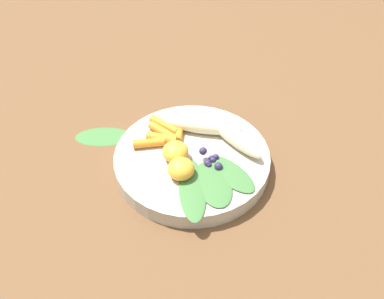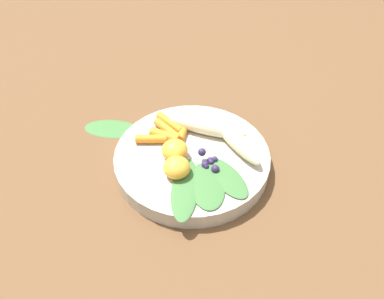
% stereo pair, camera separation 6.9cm
% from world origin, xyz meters
% --- Properties ---
extents(ground_plane, '(2.40, 2.40, 0.00)m').
position_xyz_m(ground_plane, '(0.00, 0.00, 0.00)').
color(ground_plane, brown).
extents(bowl, '(0.28, 0.28, 0.03)m').
position_xyz_m(bowl, '(0.00, 0.00, 0.02)').
color(bowl, '#B2AD9E').
rests_on(bowl, ground_plane).
extents(banana_peeled_left, '(0.05, 0.15, 0.03)m').
position_xyz_m(banana_peeled_left, '(-0.06, -0.00, 0.05)').
color(banana_peeled_left, beige).
rests_on(banana_peeled_left, bowl).
extents(banana_peeled_right, '(0.11, 0.14, 0.03)m').
position_xyz_m(banana_peeled_right, '(-0.05, 0.06, 0.05)').
color(banana_peeled_right, beige).
rests_on(banana_peeled_right, bowl).
extents(orange_segment_near, '(0.04, 0.04, 0.03)m').
position_xyz_m(orange_segment_near, '(0.06, 0.00, 0.05)').
color(orange_segment_near, '#F4A833').
rests_on(orange_segment_near, bowl).
extents(orange_segment_far, '(0.05, 0.05, 0.03)m').
position_xyz_m(orange_segment_far, '(0.02, -0.02, 0.05)').
color(orange_segment_far, '#F4A833').
rests_on(orange_segment_far, bowl).
extents(carrot_front, '(0.06, 0.03, 0.01)m').
position_xyz_m(carrot_front, '(-0.05, -0.04, 0.04)').
color(carrot_front, orange).
rests_on(carrot_front, bowl).
extents(carrot_mid_left, '(0.03, 0.06, 0.02)m').
position_xyz_m(carrot_mid_left, '(-0.05, -0.07, 0.04)').
color(carrot_mid_left, orange).
rests_on(carrot_mid_left, bowl).
extents(carrot_mid_right, '(0.04, 0.06, 0.02)m').
position_xyz_m(carrot_mid_right, '(-0.03, -0.07, 0.04)').
color(carrot_mid_right, orange).
rests_on(carrot_mid_right, bowl).
extents(carrot_rear, '(0.02, 0.06, 0.02)m').
position_xyz_m(carrot_rear, '(-0.01, -0.06, 0.04)').
color(carrot_rear, orange).
rests_on(carrot_rear, bowl).
extents(carrot_small, '(0.04, 0.06, 0.02)m').
position_xyz_m(carrot_small, '(0.01, -0.08, 0.04)').
color(carrot_small, orange).
rests_on(carrot_small, bowl).
extents(blueberry_pile, '(0.04, 0.05, 0.03)m').
position_xyz_m(blueberry_pile, '(0.01, 0.04, 0.04)').
color(blueberry_pile, '#2D234C').
rests_on(blueberry_pile, bowl).
extents(coconut_shred_patch, '(0.05, 0.05, 0.00)m').
position_xyz_m(coconut_shred_patch, '(0.03, 0.06, 0.03)').
color(coconut_shred_patch, white).
rests_on(coconut_shred_patch, bowl).
extents(kale_leaf_left, '(0.14, 0.09, 0.01)m').
position_xyz_m(kale_leaf_left, '(0.08, 0.03, 0.03)').
color(kale_leaf_left, '#3D7038').
rests_on(kale_leaf_left, bowl).
extents(kale_leaf_right, '(0.12, 0.10, 0.01)m').
position_xyz_m(kale_leaf_right, '(0.06, 0.06, 0.03)').
color(kale_leaf_right, '#3D7038').
rests_on(kale_leaf_right, bowl).
extents(kale_leaf_rear, '(0.09, 0.11, 0.01)m').
position_xyz_m(kale_leaf_rear, '(0.03, 0.08, 0.03)').
color(kale_leaf_rear, '#3D7038').
rests_on(kale_leaf_rear, bowl).
extents(kale_leaf_stray, '(0.09, 0.12, 0.01)m').
position_xyz_m(kale_leaf_stray, '(-0.02, -0.19, 0.00)').
color(kale_leaf_stray, '#3D7038').
rests_on(kale_leaf_stray, ground_plane).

